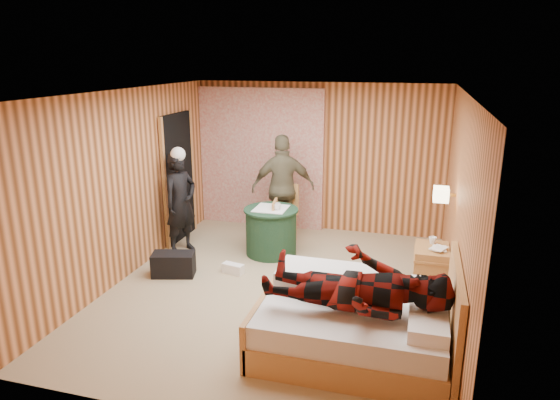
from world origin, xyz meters
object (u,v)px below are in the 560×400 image
(woman_standing, at_px, (181,203))
(man_at_table, at_px, (283,188))
(bed, at_px, (355,322))
(nightstand, at_px, (431,268))
(chair_far, at_px, (284,208))
(duffel_bag, at_px, (174,264))
(chair_near, at_px, (268,223))
(round_table, at_px, (271,231))
(wall_lamp, at_px, (441,194))
(man_on_bed, at_px, (357,274))

(woman_standing, bearing_deg, man_at_table, -31.26)
(bed, relative_size, nightstand, 3.26)
(bed, xyz_separation_m, chair_far, (-1.54, 2.88, 0.25))
(duffel_bag, bearing_deg, bed, -38.47)
(nightstand, relative_size, chair_far, 0.64)
(chair_far, distance_m, duffel_bag, 2.10)
(chair_near, bearing_deg, man_at_table, 167.08)
(chair_far, height_order, woman_standing, woman_standing)
(nightstand, height_order, woman_standing, woman_standing)
(man_at_table, bearing_deg, round_table, 69.13)
(bed, distance_m, round_table, 2.72)
(chair_near, bearing_deg, duffel_bag, -49.76)
(bed, height_order, duffel_bag, bed)
(chair_near, bearing_deg, wall_lamp, 64.85)
(chair_near, bearing_deg, nightstand, 66.58)
(wall_lamp, distance_m, man_at_table, 2.76)
(chair_far, distance_m, man_at_table, 0.33)
(bed, relative_size, chair_far, 2.08)
(woman_standing, bearing_deg, chair_far, -32.63)
(nightstand, relative_size, woman_standing, 0.39)
(round_table, distance_m, man_at_table, 0.85)
(bed, distance_m, nightstand, 1.79)
(bed, distance_m, woman_standing, 3.55)
(man_on_bed, bearing_deg, duffel_bag, 153.16)
(woman_standing, height_order, man_at_table, man_at_table)
(wall_lamp, xyz_separation_m, man_on_bed, (-0.77, -1.76, -0.36))
(wall_lamp, distance_m, chair_near, 2.65)
(bed, bearing_deg, duffel_bag, 157.03)
(man_on_bed, bearing_deg, chair_far, 116.75)
(nightstand, height_order, man_on_bed, man_on_bed)
(bed, xyz_separation_m, man_at_table, (-1.56, 2.91, 0.57))
(duffel_bag, bearing_deg, nightstand, -6.92)
(nightstand, distance_m, round_table, 2.39)
(round_table, distance_m, chair_far, 0.67)
(wall_lamp, relative_size, man_at_table, 0.15)
(woman_standing, bearing_deg, nightstand, -71.62)
(chair_far, height_order, man_on_bed, man_on_bed)
(chair_far, height_order, duffel_bag, chair_far)
(nightstand, bearing_deg, chair_far, 151.35)
(round_table, xyz_separation_m, chair_far, (0.02, 0.65, 0.17))
(chair_far, bearing_deg, nightstand, -15.01)
(nightstand, xyz_separation_m, round_table, (-2.31, 0.60, 0.07))
(nightstand, bearing_deg, woman_standing, 174.59)
(wall_lamp, xyz_separation_m, bed, (-0.79, -1.53, -1.01))
(man_at_table, bearing_deg, nightstand, 130.03)
(chair_near, distance_m, man_at_table, 0.76)
(nightstand, xyz_separation_m, chair_near, (-2.37, 0.64, 0.18))
(chair_far, height_order, chair_near, chair_far)
(nightstand, xyz_separation_m, duffel_bag, (-3.38, -0.51, -0.14))
(round_table, distance_m, man_on_bed, 2.97)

